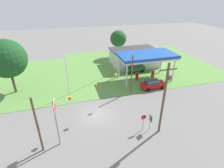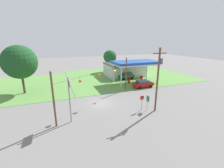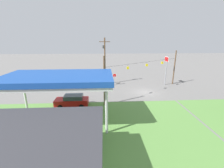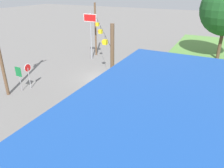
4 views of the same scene
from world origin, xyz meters
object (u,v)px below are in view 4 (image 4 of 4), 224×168
(gas_station_canopy, at_px, (165,113))
(car_at_pumps_front, at_px, (77,160))
(stop_sign_roadside, at_px, (28,71))
(stop_sign_overhead, at_px, (91,27))
(route_sign, at_px, (19,74))

(gas_station_canopy, bearing_deg, car_at_pumps_front, -94.44)
(gas_station_canopy, height_order, stop_sign_roadside, gas_station_canopy)
(gas_station_canopy, distance_m, stop_sign_overhead, 22.64)
(gas_station_canopy, height_order, route_sign, gas_station_canopy)
(car_at_pumps_front, bearing_deg, stop_sign_roadside, -124.00)
(stop_sign_roadside, bearing_deg, car_at_pumps_front, -123.39)
(stop_sign_roadside, relative_size, route_sign, 1.04)
(gas_station_canopy, bearing_deg, stop_sign_overhead, -141.52)
(car_at_pumps_front, distance_m, stop_sign_overhead, 20.24)
(stop_sign_roadside, bearing_deg, route_sign, 160.31)
(car_at_pumps_front, bearing_deg, stop_sign_overhead, -151.15)
(route_sign, bearing_deg, car_at_pumps_front, 60.77)
(stop_sign_roadside, bearing_deg, stop_sign_overhead, -2.30)
(car_at_pumps_front, xyz_separation_m, stop_sign_roadside, (-6.75, -10.24, 0.90))
(stop_sign_roadside, relative_size, stop_sign_overhead, 0.40)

